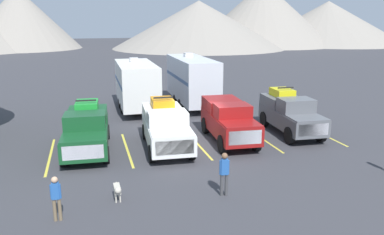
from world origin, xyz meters
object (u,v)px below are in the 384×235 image
(pickup_truck_b, at_px, (166,126))
(pickup_truck_d, at_px, (290,113))
(pickup_truck_a, at_px, (87,129))
(person_c, at_px, (56,196))
(camper_trailer_b, at_px, (192,79))
(person_a, at_px, (224,171))
(dog, at_px, (117,190))
(pickup_truck_c, at_px, (228,120))
(camper_trailer_a, at_px, (136,83))

(pickup_truck_b, distance_m, pickup_truck_d, 7.65)
(pickup_truck_a, distance_m, pickup_truck_b, 4.06)
(pickup_truck_d, xyz_separation_m, person_c, (-12.68, -7.21, -0.30))
(pickup_truck_b, distance_m, camper_trailer_b, 10.14)
(person_a, relative_size, person_c, 1.09)
(pickup_truck_a, bearing_deg, pickup_truck_b, -9.01)
(pickup_truck_a, distance_m, person_c, 7.26)
(camper_trailer_b, bearing_deg, pickup_truck_d, -67.03)
(pickup_truck_a, bearing_deg, dog, -80.84)
(pickup_truck_b, relative_size, pickup_truck_c, 1.03)
(camper_trailer_b, bearing_deg, camper_trailer_a, -175.96)
(camper_trailer_a, relative_size, person_a, 4.74)
(pickup_truck_d, xyz_separation_m, camper_trailer_b, (-3.65, 8.61, 0.89))
(pickup_truck_a, height_order, pickup_truck_d, pickup_truck_d)
(person_a, bearing_deg, pickup_truck_c, 68.10)
(person_a, xyz_separation_m, dog, (-3.98, 0.62, -0.55))
(pickup_truck_b, height_order, camper_trailer_a, camper_trailer_a)
(pickup_truck_c, height_order, pickup_truck_d, pickup_truck_d)
(pickup_truck_b, relative_size, dog, 6.16)
(pickup_truck_d, distance_m, camper_trailer_b, 9.39)
(pickup_truck_a, bearing_deg, person_c, -98.38)
(pickup_truck_a, distance_m, camper_trailer_b, 11.80)
(pickup_truck_c, xyz_separation_m, camper_trailer_b, (0.40, 9.08, 0.91))
(pickup_truck_b, xyz_separation_m, camper_trailer_b, (3.97, 9.28, 0.94))
(camper_trailer_b, bearing_deg, pickup_truck_b, -113.13)
(camper_trailer_a, bearing_deg, camper_trailer_b, 4.04)
(pickup_truck_d, bearing_deg, person_a, -133.81)
(pickup_truck_c, bearing_deg, pickup_truck_a, 176.77)
(pickup_truck_d, distance_m, person_a, 9.59)
(pickup_truck_a, bearing_deg, camper_trailer_a, 66.35)
(dog, bearing_deg, pickup_truck_d, 30.66)
(pickup_truck_d, height_order, camper_trailer_a, camper_trailer_a)
(pickup_truck_c, bearing_deg, camper_trailer_a, 114.10)
(pickup_truck_c, bearing_deg, dog, -138.44)
(camper_trailer_a, relative_size, camper_trailer_b, 0.93)
(pickup_truck_b, height_order, person_c, pickup_truck_b)
(pickup_truck_b, bearing_deg, camper_trailer_a, 92.25)
(dog, bearing_deg, camper_trailer_a, 79.73)
(camper_trailer_a, height_order, dog, camper_trailer_a)
(pickup_truck_c, distance_m, person_c, 10.96)
(pickup_truck_c, xyz_separation_m, person_c, (-8.64, -6.75, -0.28))
(pickup_truck_a, xyz_separation_m, person_a, (4.99, -6.88, -0.14))
(pickup_truck_b, relative_size, camper_trailer_a, 0.68)
(pickup_truck_a, relative_size, camper_trailer_b, 0.65)
(pickup_truck_d, height_order, dog, pickup_truck_d)
(pickup_truck_d, bearing_deg, person_c, -150.37)
(pickup_truck_a, height_order, dog, pickup_truck_a)
(person_a, height_order, dog, person_a)
(pickup_truck_d, relative_size, person_c, 3.38)
(pickup_truck_d, distance_m, person_c, 14.59)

